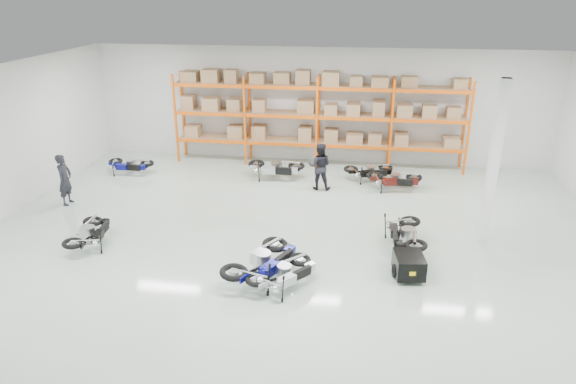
% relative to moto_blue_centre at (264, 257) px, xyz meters
% --- Properties ---
extents(room, '(18.00, 18.00, 18.00)m').
position_rel_moto_blue_centre_xyz_m(room, '(0.47, 2.43, 1.64)').
color(room, '#B6CABA').
rests_on(room, ground).
extents(pallet_rack, '(11.28, 0.98, 3.62)m').
position_rel_moto_blue_centre_xyz_m(pallet_rack, '(0.47, 8.88, 1.65)').
color(pallet_rack, '#EF5A0C').
rests_on(pallet_rack, ground).
extents(structural_column, '(0.25, 0.25, 4.50)m').
position_rel_moto_blue_centre_xyz_m(structural_column, '(5.67, 2.93, 1.64)').
color(structural_column, white).
rests_on(structural_column, ground).
extents(moto_blue_centre, '(1.74, 2.21, 1.28)m').
position_rel_moto_blue_centre_xyz_m(moto_blue_centre, '(0.00, 0.00, 0.00)').
color(moto_blue_centre, '#080953').
rests_on(moto_blue_centre, ground).
extents(moto_silver_left, '(1.66, 1.77, 1.05)m').
position_rel_moto_blue_centre_xyz_m(moto_silver_left, '(0.56, -0.32, -0.11)').
color(moto_silver_left, '#ABADB1').
rests_on(moto_silver_left, ground).
extents(moto_black_far_left, '(0.98, 1.70, 1.05)m').
position_rel_moto_blue_centre_xyz_m(moto_black_far_left, '(-4.99, 1.02, -0.11)').
color(moto_black_far_left, black).
rests_on(moto_black_far_left, ground).
extents(moto_touring_right, '(0.92, 1.78, 1.13)m').
position_rel_moto_blue_centre_xyz_m(moto_touring_right, '(3.47, 2.15, -0.07)').
color(moto_touring_right, black).
rests_on(moto_touring_right, ground).
extents(trailer, '(0.78, 1.47, 0.60)m').
position_rel_moto_blue_centre_xyz_m(trailer, '(3.47, 0.55, -0.25)').
color(trailer, black).
rests_on(trailer, ground).
extents(moto_back_a, '(1.60, 0.86, 1.01)m').
position_rel_moto_blue_centre_xyz_m(moto_back_a, '(-6.46, 6.70, -0.13)').
color(moto_back_a, navy).
rests_on(moto_back_a, ground).
extents(moto_back_b, '(1.83, 0.93, 1.18)m').
position_rel_moto_blue_centre_xyz_m(moto_back_b, '(-0.90, 6.98, -0.05)').
color(moto_back_b, '#ADB3B6').
rests_on(moto_back_b, ground).
extents(moto_back_c, '(1.73, 1.19, 1.02)m').
position_rel_moto_blue_centre_xyz_m(moto_back_c, '(2.55, 7.28, -0.12)').
color(moto_back_c, black).
rests_on(moto_back_c, ground).
extents(moto_back_d, '(1.68, 0.87, 1.07)m').
position_rel_moto_blue_centre_xyz_m(moto_back_d, '(3.40, 6.46, -0.10)').
color(moto_back_d, '#47100E').
rests_on(moto_back_d, ground).
extents(person_left, '(0.41, 0.62, 1.68)m').
position_rel_moto_blue_centre_xyz_m(person_left, '(-7.21, 3.67, 0.23)').
color(person_left, black).
rests_on(person_left, ground).
extents(person_back, '(0.81, 0.64, 1.66)m').
position_rel_moto_blue_centre_xyz_m(person_back, '(0.80, 6.19, 0.22)').
color(person_back, black).
rests_on(person_back, ground).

